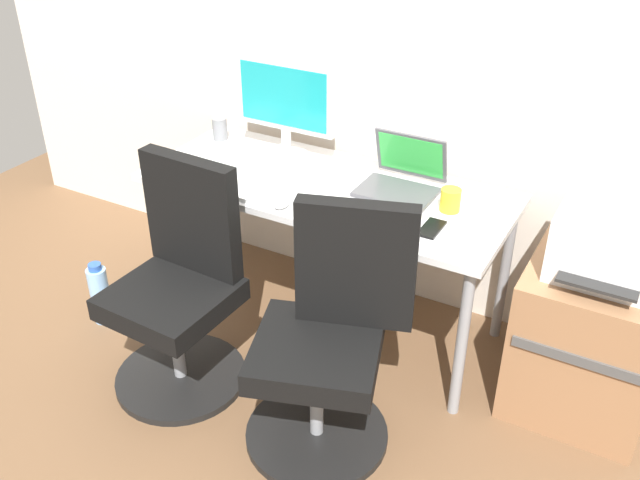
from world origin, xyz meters
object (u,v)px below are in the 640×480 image
coffee_mug (450,200)px  office_chair_left (180,289)px  office_chair_right (330,342)px  desktop_monitor (285,101)px  open_laptop (402,177)px  printer (611,244)px  side_cabinet (587,339)px  water_bottle_on_floor (100,294)px

coffee_mug → office_chair_left: bearing=-143.8°
office_chair_right → coffee_mug: 0.74m
desktop_monitor → open_laptop: size_ratio=1.55×
office_chair_left → desktop_monitor: desktop_monitor is taller
open_laptop → office_chair_left: bearing=-131.2°
office_chair_left → office_chair_right: size_ratio=1.00×
printer → desktop_monitor: (-1.44, 0.16, 0.22)m
open_laptop → office_chair_right: bearing=-85.9°
open_laptop → coffee_mug: (0.24, -0.08, -0.01)m
office_chair_right → side_cabinet: (0.79, 0.63, -0.12)m
desktop_monitor → coffee_mug: 0.88m
office_chair_left → water_bottle_on_floor: office_chair_left is taller
printer → desktop_monitor: 1.47m
side_cabinet → coffee_mug: (-0.60, 0.01, 0.45)m
office_chair_left → coffee_mug: office_chair_left is taller
office_chair_right → water_bottle_on_floor: size_ratio=3.03×
office_chair_right → office_chair_left: bearing=179.7°
side_cabinet → coffee_mug: size_ratio=6.67×
coffee_mug → water_bottle_on_floor: bearing=-159.2°
side_cabinet → coffee_mug: 0.75m
office_chair_right → open_laptop: bearing=94.1°
office_chair_left → office_chair_right: 0.67m
water_bottle_on_floor → coffee_mug: size_ratio=3.37×
office_chair_left → open_laptop: office_chair_left is taller
side_cabinet → open_laptop: size_ratio=1.98×
side_cabinet → water_bottle_on_floor: bearing=-165.3°
open_laptop → coffee_mug: open_laptop is taller
printer → water_bottle_on_floor: 2.18m
desktop_monitor → coffee_mug: size_ratio=5.22×
printer → office_chair_left: bearing=-157.0°
office_chair_right → water_bottle_on_floor: (-1.25, 0.09, -0.28)m
printer → office_chair_right: bearing=-141.6°
office_chair_right → open_laptop: size_ratio=3.03×
office_chair_right → coffee_mug: (0.19, 0.63, 0.33)m
water_bottle_on_floor → desktop_monitor: (0.59, 0.70, 0.81)m
office_chair_right → coffee_mug: size_ratio=10.22×
office_chair_right → water_bottle_on_floor: 1.28m
open_laptop → side_cabinet: bearing=-6.1°
office_chair_left → desktop_monitor: (0.02, 0.78, 0.53)m
office_chair_right → desktop_monitor: (-0.65, 0.79, 0.53)m
printer → open_laptop: size_ratio=1.29×
printer → water_bottle_on_floor: (-2.04, -0.53, -0.59)m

